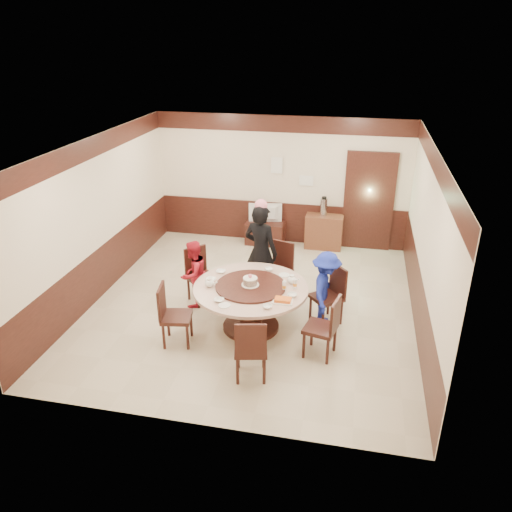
% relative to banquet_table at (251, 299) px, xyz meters
% --- Properties ---
extents(room, '(6.00, 6.04, 2.84)m').
position_rel_banquet_table_xyz_m(room, '(-0.13, 0.76, 0.55)').
color(room, beige).
rests_on(room, ground).
extents(banquet_table, '(1.81, 1.81, 0.78)m').
position_rel_banquet_table_xyz_m(banquet_table, '(0.00, 0.00, 0.00)').
color(banquet_table, black).
rests_on(banquet_table, ground).
extents(chair_0, '(0.62, 0.62, 0.97)m').
position_rel_banquet_table_xyz_m(chair_0, '(1.18, 0.45, -0.23)').
color(chair_0, black).
rests_on(chair_0, ground).
extents(chair_1, '(0.56, 0.56, 0.97)m').
position_rel_banquet_table_xyz_m(chair_1, '(0.24, 1.21, -0.23)').
color(chair_1, black).
rests_on(chair_1, ground).
extents(chair_2, '(0.62, 0.62, 0.97)m').
position_rel_banquet_table_xyz_m(chair_2, '(-1.05, 0.71, -0.23)').
color(chair_2, black).
rests_on(chair_2, ground).
extents(chair_3, '(0.52, 0.51, 0.97)m').
position_rel_banquet_table_xyz_m(chair_3, '(-1.03, -0.64, -0.23)').
color(chair_3, black).
rests_on(chair_3, ground).
extents(chair_4, '(0.52, 0.53, 0.97)m').
position_rel_banquet_table_xyz_m(chair_4, '(0.27, -1.22, -0.23)').
color(chair_4, black).
rests_on(chair_4, ground).
extents(chair_5, '(0.54, 0.53, 0.97)m').
position_rel_banquet_table_xyz_m(chair_5, '(1.17, -0.50, -0.23)').
color(chair_5, black).
rests_on(chair_5, ground).
extents(person_standing, '(0.74, 0.60, 1.74)m').
position_rel_banquet_table_xyz_m(person_standing, '(-0.05, 1.07, 0.34)').
color(person_standing, black).
rests_on(person_standing, ground).
extents(person_red, '(0.64, 0.71, 1.19)m').
position_rel_banquet_table_xyz_m(person_red, '(-1.12, 0.53, 0.06)').
color(person_red, '#B41828').
rests_on(person_red, ground).
extents(person_blue, '(0.52, 0.84, 1.26)m').
position_rel_banquet_table_xyz_m(person_blue, '(1.14, 0.39, 0.10)').
color(person_blue, '#18279D').
rests_on(person_blue, ground).
extents(birthday_cake, '(0.28, 0.28, 0.19)m').
position_rel_banquet_table_xyz_m(birthday_cake, '(-0.01, 0.00, 0.31)').
color(birthday_cake, white).
rests_on(birthday_cake, banquet_table).
extents(teapot_left, '(0.17, 0.15, 0.13)m').
position_rel_banquet_table_xyz_m(teapot_left, '(-0.63, -0.13, 0.28)').
color(teapot_left, white).
rests_on(teapot_left, banquet_table).
extents(teapot_right, '(0.17, 0.15, 0.13)m').
position_rel_banquet_table_xyz_m(teapot_right, '(0.61, 0.25, 0.28)').
color(teapot_right, white).
rests_on(teapot_right, banquet_table).
extents(bowl_0, '(0.16, 0.16, 0.04)m').
position_rel_banquet_table_xyz_m(bowl_0, '(-0.59, 0.38, 0.24)').
color(bowl_0, white).
rests_on(bowl_0, banquet_table).
extents(bowl_1, '(0.14, 0.14, 0.04)m').
position_rel_banquet_table_xyz_m(bowl_1, '(0.38, -0.59, 0.24)').
color(bowl_1, white).
rests_on(bowl_1, banquet_table).
extents(bowl_2, '(0.15, 0.15, 0.04)m').
position_rel_banquet_table_xyz_m(bowl_2, '(-0.36, -0.54, 0.24)').
color(bowl_2, white).
rests_on(bowl_2, banquet_table).
extents(bowl_3, '(0.15, 0.15, 0.05)m').
position_rel_banquet_table_xyz_m(bowl_3, '(0.68, -0.18, 0.24)').
color(bowl_3, white).
rests_on(bowl_3, banquet_table).
extents(bowl_4, '(0.16, 0.16, 0.04)m').
position_rel_banquet_table_xyz_m(bowl_4, '(-0.67, 0.07, 0.24)').
color(bowl_4, white).
rests_on(bowl_4, banquet_table).
extents(bowl_5, '(0.14, 0.14, 0.04)m').
position_rel_banquet_table_xyz_m(bowl_5, '(0.17, 0.62, 0.24)').
color(bowl_5, white).
rests_on(bowl_5, banquet_table).
extents(saucer_near, '(0.18, 0.18, 0.01)m').
position_rel_banquet_table_xyz_m(saucer_near, '(-0.25, -0.65, 0.22)').
color(saucer_near, white).
rests_on(saucer_near, banquet_table).
extents(saucer_far, '(0.18, 0.18, 0.01)m').
position_rel_banquet_table_xyz_m(saucer_far, '(0.45, 0.50, 0.22)').
color(saucer_far, white).
rests_on(saucer_far, banquet_table).
extents(shrimp_platter, '(0.30, 0.20, 0.06)m').
position_rel_banquet_table_xyz_m(shrimp_platter, '(0.57, -0.37, 0.24)').
color(shrimp_platter, white).
rests_on(shrimp_platter, banquet_table).
extents(bottle_0, '(0.06, 0.06, 0.16)m').
position_rel_banquet_table_xyz_m(bottle_0, '(0.53, -0.02, 0.30)').
color(bottle_0, white).
rests_on(bottle_0, banquet_table).
extents(bottle_1, '(0.06, 0.06, 0.16)m').
position_rel_banquet_table_xyz_m(bottle_1, '(0.68, 0.08, 0.30)').
color(bottle_1, white).
rests_on(bottle_1, banquet_table).
extents(tv_stand, '(0.85, 0.45, 0.50)m').
position_rel_banquet_table_xyz_m(tv_stand, '(-0.44, 3.49, -0.28)').
color(tv_stand, black).
rests_on(tv_stand, ground).
extents(television, '(0.74, 0.22, 0.42)m').
position_rel_banquet_table_xyz_m(television, '(-0.44, 3.49, 0.18)').
color(television, gray).
rests_on(television, tv_stand).
extents(side_cabinet, '(0.80, 0.40, 0.75)m').
position_rel_banquet_table_xyz_m(side_cabinet, '(0.86, 3.52, -0.16)').
color(side_cabinet, brown).
rests_on(side_cabinet, ground).
extents(thermos, '(0.15, 0.15, 0.38)m').
position_rel_banquet_table_xyz_m(thermos, '(0.83, 3.52, 0.41)').
color(thermos, silver).
rests_on(thermos, side_cabinet).
extents(notice_left, '(0.25, 0.00, 0.35)m').
position_rel_banquet_table_xyz_m(notice_left, '(-0.24, 3.70, 1.22)').
color(notice_left, white).
rests_on(notice_left, room).
extents(notice_right, '(0.30, 0.00, 0.22)m').
position_rel_banquet_table_xyz_m(notice_right, '(0.41, 3.70, 0.92)').
color(notice_right, white).
rests_on(notice_right, room).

